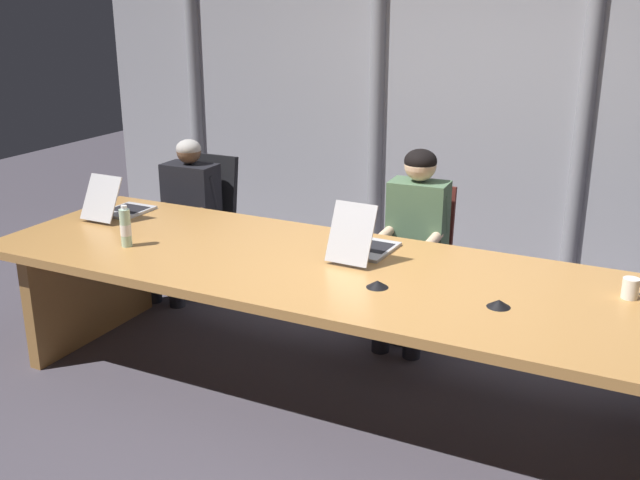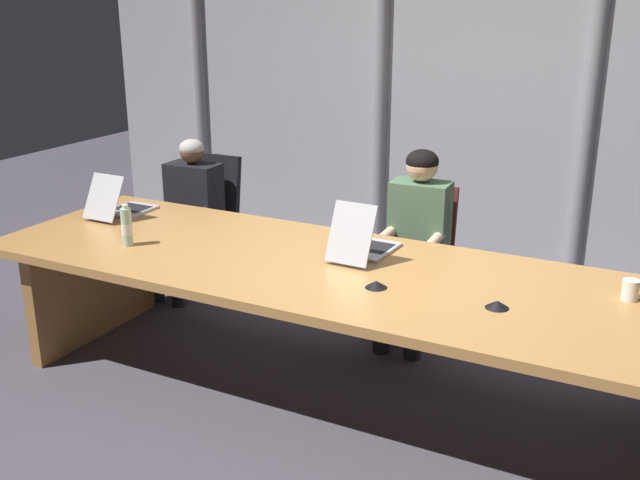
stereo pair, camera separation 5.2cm
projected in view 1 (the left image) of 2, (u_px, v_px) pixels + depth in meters
ground_plane at (350, 399)px, 4.06m from camera, size 13.40×13.40×0.00m
conference_table at (352, 295)px, 3.86m from camera, size 4.12×1.22×0.76m
curtain_backdrop at (475, 100)px, 5.51m from camera, size 6.70×0.17×2.71m
laptop_left_end at (119, 207)px, 4.74m from camera, size 0.25×0.46×0.28m
laptop_left_mid at (364, 244)px, 4.01m from camera, size 0.26×0.49×0.32m
office_chair_left_end at (201, 238)px, 5.57m from camera, size 0.60×0.60×0.96m
office_chair_left_mid at (413, 276)px, 4.86m from camera, size 0.60×0.60×0.92m
person_left_end at (184, 209)px, 5.35m from camera, size 0.40×0.55×1.12m
person_left_mid at (414, 234)px, 4.60m from camera, size 0.39×0.56×1.21m
water_bottle_primary at (126, 228)px, 4.14m from camera, size 0.06×0.06×0.24m
coffee_mug_near at (632, 288)px, 3.44m from camera, size 0.12×0.08×0.10m
conference_mic_left_side at (499, 303)px, 3.36m from camera, size 0.11×0.11×0.03m
conference_mic_middle at (377, 284)px, 3.58m from camera, size 0.11×0.11×0.03m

